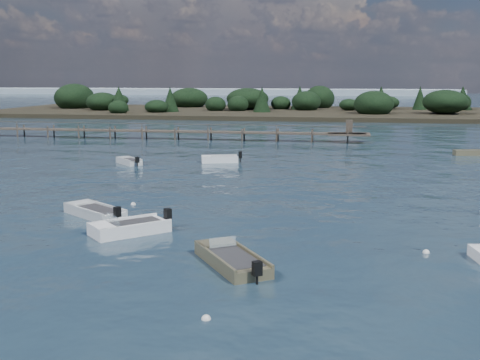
% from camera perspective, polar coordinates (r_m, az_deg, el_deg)
% --- Properties ---
extents(ground, '(400.00, 400.00, 0.00)m').
position_cam_1_polar(ground, '(85.81, 7.54, 4.46)').
color(ground, '#162633').
rests_on(ground, ground).
extents(tender_far_white, '(3.83, 2.16, 1.28)m').
position_cam_1_polar(tender_far_white, '(55.83, -1.93, 1.86)').
color(tender_far_white, white).
rests_on(tender_far_white, ground).
extents(tender_far_grey, '(3.03, 3.03, 1.10)m').
position_cam_1_polar(tender_far_grey, '(55.67, -10.47, 1.65)').
color(tender_far_grey, silver).
rests_on(tender_far_grey, ground).
extents(dinghy_near_olive, '(3.99, 4.85, 1.23)m').
position_cam_1_polar(dinghy_near_olive, '(25.74, -0.81, -7.75)').
color(dinghy_near_olive, brown).
rests_on(dinghy_near_olive, ground).
extents(dinghy_mid_grey, '(4.38, 3.79, 1.17)m').
position_cam_1_polar(dinghy_mid_grey, '(35.50, -13.60, -3.09)').
color(dinghy_mid_grey, silver).
rests_on(dinghy_mid_grey, ground).
extents(dinghy_extra_b, '(4.07, 4.01, 1.36)m').
position_cam_1_polar(dinghy_extra_b, '(31.30, -10.42, -4.67)').
color(dinghy_extra_b, white).
rests_on(dinghy_extra_b, ground).
extents(tender_far_grey_b, '(3.25, 1.55, 1.09)m').
position_cam_1_polar(tender_far_grey_b, '(65.06, 20.84, 2.34)').
color(tender_far_grey_b, brown).
rests_on(tender_far_grey_b, ground).
extents(buoy_a, '(0.32, 0.32, 0.32)m').
position_cam_1_polar(buoy_a, '(20.43, -3.23, -13.05)').
color(buoy_a, silver).
rests_on(buoy_a, ground).
extents(buoy_b, '(0.32, 0.32, 0.32)m').
position_cam_1_polar(buoy_b, '(28.79, 17.23, -6.62)').
color(buoy_b, silver).
rests_on(buoy_b, ground).
extents(buoy_c, '(0.32, 0.32, 0.32)m').
position_cam_1_polar(buoy_c, '(38.15, -10.09, -2.31)').
color(buoy_c, silver).
rests_on(buoy_c, ground).
extents(jetty, '(64.50, 3.20, 3.40)m').
position_cam_1_polar(jetty, '(77.84, -9.08, 4.61)').
color(jetty, '#453B32').
rests_on(jetty, ground).
extents(far_headland, '(190.00, 40.00, 5.80)m').
position_cam_1_polar(far_headland, '(127.38, 19.69, 6.60)').
color(far_headland, black).
rests_on(far_headland, ground).
extents(distant_haze, '(280.00, 20.00, 2.40)m').
position_cam_1_polar(distant_haze, '(272.01, -10.41, 8.03)').
color(distant_haze, '#8DA0AE').
rests_on(distant_haze, ground).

